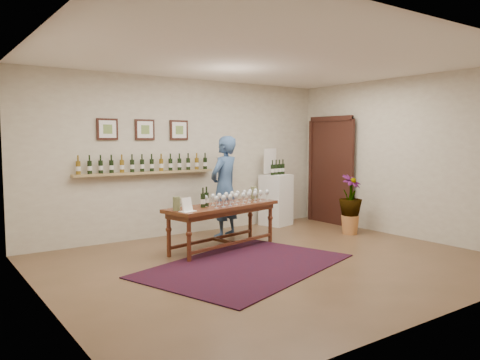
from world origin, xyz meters
TOP-DOWN VIEW (x-y plane):
  - ground at (0.00, 0.00)m, footprint 6.00×6.00m
  - room_shell at (2.11, 1.86)m, footprint 6.00×6.00m
  - rug at (-0.42, 0.05)m, footprint 3.23×2.64m
  - tasting_table at (-0.13, 1.08)m, footprint 2.06×1.02m
  - table_glasses at (0.16, 1.09)m, footprint 1.40×0.61m
  - table_bottles at (-0.48, 1.04)m, footprint 0.27×0.16m
  - pitcher_left at (-1.00, 0.96)m, footprint 0.16×0.16m
  - pitcher_right at (0.73, 1.42)m, footprint 0.17×0.17m
  - menu_card at (-0.91, 0.81)m, footprint 0.25×0.21m
  - display_pedestal at (1.87, 2.20)m, footprint 0.62×0.62m
  - pedestal_bottles at (1.90, 2.19)m, footprint 0.29×0.15m
  - info_sign at (1.80, 2.31)m, footprint 0.39×0.12m
  - potted_plant at (2.38, 0.71)m, footprint 0.58×0.58m
  - person at (0.39, 1.82)m, footprint 0.76×0.63m

SIDE VIEW (x-z plane):
  - ground at x=0.00m, z-range 0.00..0.00m
  - rug at x=-0.42m, z-range 0.00..0.01m
  - display_pedestal at x=1.87m, z-range 0.00..1.01m
  - potted_plant at x=2.38m, z-range 0.08..1.01m
  - tasting_table at x=-0.13m, z-range 0.24..0.94m
  - table_glasses at x=0.16m, z-range 0.70..0.89m
  - menu_card at x=-0.91m, z-range 0.70..0.90m
  - pitcher_left at x=-1.00m, z-range 0.70..0.90m
  - pitcher_right at x=0.73m, z-range 0.70..0.91m
  - table_bottles at x=-0.48m, z-range 0.70..0.98m
  - person at x=0.39m, z-range 0.00..1.77m
  - room_shell at x=2.11m, z-range -1.88..4.12m
  - pedestal_bottles at x=1.90m, z-range 1.01..1.30m
  - info_sign at x=1.80m, z-range 1.01..1.56m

